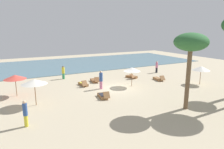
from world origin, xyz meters
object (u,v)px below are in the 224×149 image
Objects in this scene: lounger_4 at (158,79)px; lounger_1 at (103,96)px; lounger_2 at (132,77)px; person_2 at (63,72)px; person_1 at (157,67)px; person_3 at (101,80)px; palm_3 at (191,44)px; umbrella_0 at (15,77)px; lounger_3 at (83,84)px; umbrella_1 at (201,68)px; person_0 at (25,113)px; lounger_0 at (94,81)px; umbrella_2 at (132,69)px; umbrella_3 at (34,82)px.

lounger_1 is at bearing -162.78° from lounger_4.
lounger_1 is 8.50m from lounger_2.
person_1 is at bearing -10.95° from person_2.
person_2 is at bearing 111.12° from person_3.
lounger_1 is at bearing 131.33° from palm_3.
lounger_2 is at bearing 38.69° from lounger_1.
lounger_3 is at bearing 4.22° from umbrella_0.
umbrella_1 is at bearing -15.03° from umbrella_0.
person_0 reaches higher than person_2.
lounger_0 is 3.14m from person_3.
umbrella_2 is at bearing 92.11° from palm_3.
umbrella_2 reaches higher than lounger_2.
lounger_3 is at bearing 155.30° from umbrella_1.
person_3 reaches higher than lounger_0.
person_0 is (-6.79, -2.80, 0.75)m from lounger_1.
person_0 is 12.55m from palm_3.
lounger_4 is 10.40m from palm_3.
umbrella_2 is 5.22m from lounger_1.
umbrella_2 is 0.96× the size of umbrella_3.
person_1 is (2.76, 3.64, 0.69)m from lounger_4.
person_1 is at bearing 26.52° from person_0.
lounger_4 is at bearing -31.01° from person_2.
palm_3 reaches higher than lounger_0.
lounger_1 is 9.05m from person_2.
umbrella_2 is at bearing -11.14° from person_3.
umbrella_2 reaches higher than person_0.
lounger_3 is at bearing -175.41° from lounger_2.
umbrella_0 reaches higher than lounger_3.
lounger_1 is (5.71, -0.90, -1.84)m from umbrella_3.
lounger_1 is 0.98× the size of lounger_4.
umbrella_1 reaches higher than lounger_4.
umbrella_1 is 17.79m from umbrella_3.
palm_3 reaches higher than lounger_3.
umbrella_0 is at bearing 148.69° from lounger_1.
lounger_2 is 6.21m from person_3.
umbrella_2 is 9.10m from person_2.
palm_3 is at bearing -73.78° from lounger_0.
umbrella_1 is 1.24× the size of person_2.
umbrella_1 is 1.21× the size of lounger_1.
person_3 is at bearing -179.50° from lounger_4.
umbrella_3 reaches higher than umbrella_1.
umbrella_1 reaches higher than person_3.
lounger_3 is at bearing 121.09° from person_3.
umbrella_0 is at bearing -140.53° from person_2.
umbrella_3 is 13.23m from lounger_2.
person_2 reaches higher than lounger_2.
umbrella_1 is 7.32m from person_1.
person_3 is (-3.43, 0.67, -0.93)m from umbrella_2.
person_0 is at bearing -153.48° from person_1.
umbrella_3 is 1.14× the size of person_3.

